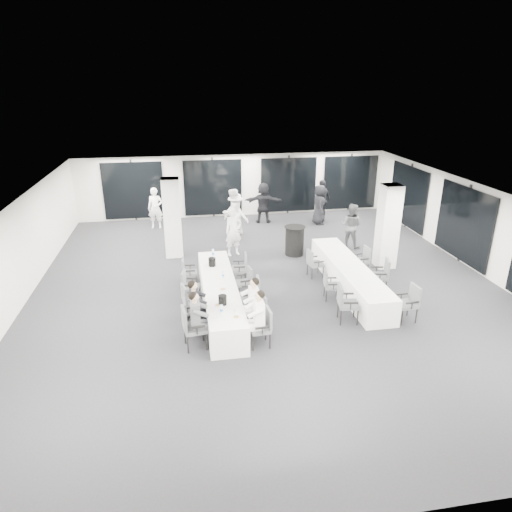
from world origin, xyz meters
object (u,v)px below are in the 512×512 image
Objects in this scene: chair_main_right_far at (242,266)px; standing_guest_h at (351,223)px; chair_side_right_far at (363,258)px; ice_bucket_near at (223,300)px; chair_main_left_fourth at (188,284)px; chair_side_right_mid at (381,273)px; standing_guest_c at (236,211)px; standing_guest_b at (232,209)px; standing_guest_f at (263,200)px; chair_main_left_second at (191,315)px; chair_side_right_near at (409,301)px; standing_guest_g at (155,205)px; chair_side_left_mid at (330,283)px; chair_side_left_near at (345,301)px; chair_main_right_fourth at (246,280)px; chair_main_right_mid at (253,293)px; standing_guest_d at (322,198)px; cocktail_table at (295,241)px; chair_main_right_second at (258,311)px; standing_guest_e at (319,202)px; standing_guest_a at (233,228)px; ice_bucket_far at (212,262)px; banquet_table_side at (349,277)px; chair_main_left_near at (191,325)px; chair_main_left_mid at (190,299)px; banquet_table_main at (220,296)px; chair_main_right_near at (263,325)px; chair_side_left_far at (313,262)px.

chair_main_right_far is 0.49× the size of standing_guest_h.
ice_bucket_near is at bearing 116.76° from chair_side_right_far.
chair_main_left_fourth is 0.89× the size of chair_side_right_mid.
chair_side_right_far is at bearing 162.19° from standing_guest_c.
standing_guest_f is (1.53, 1.50, -0.06)m from standing_guest_b.
standing_guest_f is at bearing 157.10° from chair_main_left_second.
chair_side_right_near is 11.49m from standing_guest_g.
ice_bucket_near is (-4.83, -2.91, 0.35)m from chair_side_right_far.
chair_side_right_mid is at bearing 116.05° from standing_guest_f.
chair_side_left_mid is at bearing 21.84° from ice_bucket_near.
standing_guest_h reaches higher than chair_side_left_near.
chair_main_right_mid is at bearing 173.03° from chair_main_right_fourth.
chair_side_right_mid is at bearing 103.15° from chair_main_left_second.
standing_guest_d reaches higher than chair_side_left_near.
cocktail_table is 5.47m from chair_main_right_second.
standing_guest_g is at bearing -137.91° from chair_side_left_mid.
ice_bucket_near is (-5.04, -8.43, -0.10)m from standing_guest_e.
standing_guest_a is at bearing -45.39° from standing_guest_g.
standing_guest_h reaches higher than chair_side_right_far.
standing_guest_e is 7.00m from standing_guest_g.
standing_guest_h is at bearing 27.86° from ice_bucket_far.
standing_guest_c is (-1.89, 6.33, 0.46)m from chair_side_left_mid.
standing_guest_b reaches higher than chair_side_left_near.
cocktail_table reaches higher than ice_bucket_near.
standing_guest_f reaches higher than banquet_table_side.
chair_main_left_second is 0.44× the size of standing_guest_d.
chair_main_left_second is 4.17m from chair_side_left_mid.
standing_guest_g is (-2.80, 6.15, 0.44)m from chair_main_right_far.
standing_guest_d is (4.39, 3.59, 0.05)m from standing_guest_a.
standing_guest_c is 3.84m from standing_guest_e.
chair_main_left_near is 4.19× the size of ice_bucket_far.
chair_main_left_mid is at bearing 152.67° from standing_guest_e.
banquet_table_main is 3.15m from chair_side_left_mid.
chair_main_left_second is 0.93× the size of chair_side_right_near.
ice_bucket_near is (0.79, -1.81, 0.34)m from chair_main_left_fourth.
cocktail_table is 0.55× the size of standing_guest_c.
ice_bucket_far is at bearing -142.45° from cocktail_table.
chair_main_left_fourth is 1.08m from ice_bucket_far.
chair_main_left_near is at bearing 82.90° from standing_guest_h.
chair_main_left_mid is 1.09× the size of chair_main_right_fourth.
standing_guest_b is at bearing -153.40° from chair_side_left_mid.
chair_main_left_fourth is at bearing -88.99° from chair_side_left_mid.
chair_side_right_near is at bearing -68.68° from banquet_table_side.
chair_main_left_fourth is 3.10m from chair_main_right_near.
standing_guest_f reaches higher than standing_guest_g.
banquet_table_side is 3.18m from cocktail_table.
cocktail_table is 1.12× the size of chair_main_right_second.
chair_main_right_mid is 4.10m from chair_side_right_near.
chair_side_left_far is at bearing 129.74° from banquet_table_side.
cocktail_table reaches higher than ice_bucket_far.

